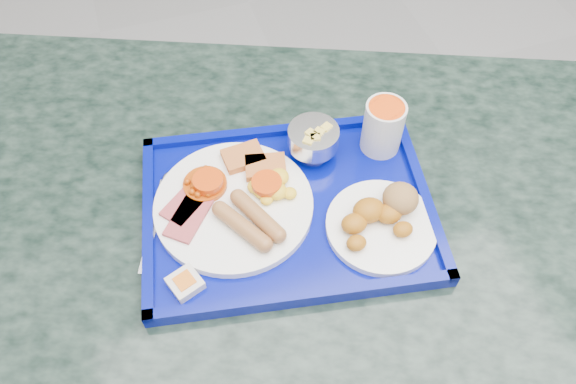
{
  "coord_description": "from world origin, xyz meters",
  "views": [
    {
      "loc": [
        -0.52,
        -0.13,
        1.55
      ],
      "look_at": [
        -0.36,
        0.35,
        0.86
      ],
      "focal_mm": 35.0,
      "sensor_mm": 36.0,
      "label": 1
    }
  ],
  "objects_px": {
    "fruit_bowl": "(313,138)",
    "juice_cup": "(383,126)",
    "tray": "(288,209)",
    "main_plate": "(237,200)",
    "table": "(278,284)",
    "bread_plate": "(383,218)"
  },
  "relations": [
    {
      "from": "fruit_bowl",
      "to": "juice_cup",
      "type": "height_order",
      "value": "juice_cup"
    },
    {
      "from": "fruit_bowl",
      "to": "tray",
      "type": "bearing_deg",
      "value": -129.13
    },
    {
      "from": "main_plate",
      "to": "fruit_bowl",
      "type": "distance_m",
      "value": 0.16
    },
    {
      "from": "table",
      "to": "tray",
      "type": "bearing_deg",
      "value": 33.33
    },
    {
      "from": "juice_cup",
      "to": "table",
      "type": "bearing_deg",
      "value": -157.56
    },
    {
      "from": "bread_plate",
      "to": "fruit_bowl",
      "type": "xyz_separation_m",
      "value": [
        -0.05,
        0.17,
        0.02
      ]
    },
    {
      "from": "main_plate",
      "to": "table",
      "type": "bearing_deg",
      "value": -43.14
    },
    {
      "from": "tray",
      "to": "juice_cup",
      "type": "height_order",
      "value": "juice_cup"
    },
    {
      "from": "table",
      "to": "fruit_bowl",
      "type": "relative_size",
      "value": 17.89
    },
    {
      "from": "table",
      "to": "juice_cup",
      "type": "distance_m",
      "value": 0.36
    },
    {
      "from": "fruit_bowl",
      "to": "table",
      "type": "bearing_deg",
      "value": -132.74
    },
    {
      "from": "fruit_bowl",
      "to": "juice_cup",
      "type": "bearing_deg",
      "value": -9.82
    },
    {
      "from": "main_plate",
      "to": "juice_cup",
      "type": "xyz_separation_m",
      "value": [
        0.26,
        0.04,
        0.04
      ]
    },
    {
      "from": "main_plate",
      "to": "bread_plate",
      "type": "height_order",
      "value": "bread_plate"
    },
    {
      "from": "bread_plate",
      "to": "tray",
      "type": "bearing_deg",
      "value": 148.58
    },
    {
      "from": "fruit_bowl",
      "to": "bread_plate",
      "type": "bearing_deg",
      "value": -72.86
    },
    {
      "from": "table",
      "to": "juice_cup",
      "type": "xyz_separation_m",
      "value": [
        0.22,
        0.09,
        0.27
      ]
    },
    {
      "from": "tray",
      "to": "bread_plate",
      "type": "height_order",
      "value": "bread_plate"
    },
    {
      "from": "main_plate",
      "to": "fruit_bowl",
      "type": "height_order",
      "value": "fruit_bowl"
    },
    {
      "from": "fruit_bowl",
      "to": "juice_cup",
      "type": "distance_m",
      "value": 0.12
    },
    {
      "from": "tray",
      "to": "juice_cup",
      "type": "relative_size",
      "value": 5.39
    },
    {
      "from": "table",
      "to": "fruit_bowl",
      "type": "bearing_deg",
      "value": 47.26
    }
  ]
}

